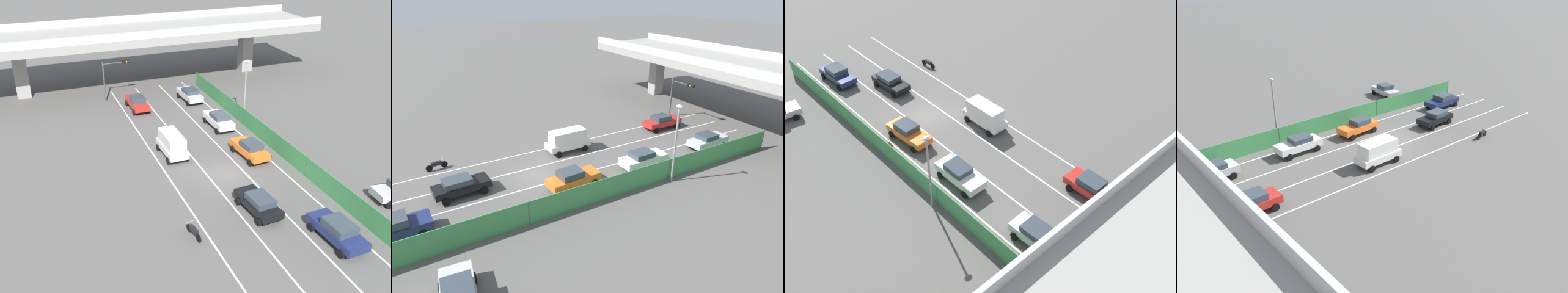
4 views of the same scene
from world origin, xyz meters
The scene contains 18 objects.
ground_plane centered at (0.00, 0.00, 0.00)m, with size 300.00×300.00×0.00m, color #565451.
lane_line_left_edge centered at (-4.88, 3.34, 0.00)m, with size 0.14×42.67×0.01m, color silver.
lane_line_mid_left centered at (-1.63, 3.34, 0.00)m, with size 0.14×42.67×0.01m, color silver.
lane_line_mid_right centered at (1.63, 3.34, 0.00)m, with size 0.14×42.67×0.01m, color silver.
lane_line_right_edge centered at (4.88, 3.34, 0.00)m, with size 0.14×42.67×0.01m, color silver.
elevated_overpass centered at (0.00, 26.67, 6.48)m, with size 48.02×10.73×8.05m.
green_fence centered at (6.23, 3.34, 0.94)m, with size 0.10×38.77×1.88m.
car_hatchback_white centered at (3.45, 9.18, 0.92)m, with size 2.02×4.52×1.65m.
car_sedan_black centered at (-0.19, -6.37, 0.88)m, with size 2.23×4.50×1.55m.
car_sedan_navy centered at (3.21, -11.41, 0.91)m, with size 2.21×4.75×1.65m.
car_taxi_orange centered at (3.36, 1.90, 0.91)m, with size 2.22×4.63×1.66m.
car_van_white centered at (-3.26, 4.88, 1.28)m, with size 2.07×4.40×2.27m.
car_sedan_red centered at (-3.28, 17.36, 0.90)m, with size 2.03×4.68×1.65m.
car_sedan_silver centered at (3.39, 17.71, 0.89)m, with size 2.14×4.47×1.59m.
motorcycle centered at (-5.83, -7.36, 0.46)m, with size 0.60×1.94×0.93m.
traffic_light centered at (-4.96, 21.40, 3.52)m, with size 3.46×0.49×4.91m.
street_lamp centered at (6.72, 9.74, 4.20)m, with size 0.60×0.36×6.88m.
traffic_cone centered at (5.16, 1.44, 0.26)m, with size 0.47×0.47×0.56m.
Camera 2 is at (25.81, -9.86, 15.29)m, focal length 32.23 mm.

